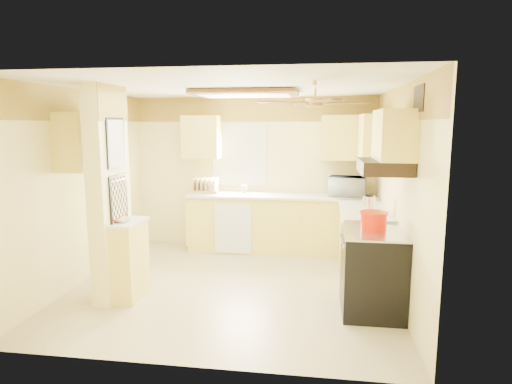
# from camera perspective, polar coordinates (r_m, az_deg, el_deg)

# --- Properties ---
(floor) EXTENTS (4.00, 4.00, 0.00)m
(floor) POSITION_cam_1_polar(r_m,az_deg,el_deg) (5.67, -3.09, -12.31)
(floor) COLOR tan
(floor) RESTS_ON ground
(ceiling) EXTENTS (4.00, 4.00, 0.00)m
(ceiling) POSITION_cam_1_polar(r_m,az_deg,el_deg) (5.30, -3.32, 13.77)
(ceiling) COLOR white
(ceiling) RESTS_ON wall_back
(wall_back) EXTENTS (4.00, 0.00, 4.00)m
(wall_back) POSITION_cam_1_polar(r_m,az_deg,el_deg) (7.20, -0.25, 2.57)
(wall_back) COLOR #FFED9B
(wall_back) RESTS_ON floor
(wall_front) EXTENTS (4.00, 0.00, 4.00)m
(wall_front) POSITION_cam_1_polar(r_m,az_deg,el_deg) (3.53, -9.23, -4.39)
(wall_front) COLOR #FFED9B
(wall_front) RESTS_ON floor
(wall_left) EXTENTS (0.00, 3.80, 3.80)m
(wall_left) POSITION_cam_1_polar(r_m,az_deg,el_deg) (6.05, -22.11, 0.67)
(wall_left) COLOR #FFED9B
(wall_left) RESTS_ON floor
(wall_right) EXTENTS (0.00, 3.80, 3.80)m
(wall_right) POSITION_cam_1_polar(r_m,az_deg,el_deg) (5.33, 18.41, -0.19)
(wall_right) COLOR #FFED9B
(wall_right) RESTS_ON floor
(wallpaper_border) EXTENTS (4.00, 0.02, 0.40)m
(wallpaper_border) POSITION_cam_1_polar(r_m,az_deg,el_deg) (7.13, -0.28, 10.96)
(wallpaper_border) COLOR gold
(wallpaper_border) RESTS_ON wall_back
(partition_column) EXTENTS (0.20, 0.70, 2.50)m
(partition_column) POSITION_cam_1_polar(r_m,az_deg,el_deg) (5.27, -18.97, -0.32)
(partition_column) COLOR #FFED9B
(partition_column) RESTS_ON floor
(partition_ledge) EXTENTS (0.25, 0.55, 0.90)m
(partition_ledge) POSITION_cam_1_polar(r_m,az_deg,el_deg) (5.36, -16.40, -8.86)
(partition_ledge) COLOR #FFEC68
(partition_ledge) RESTS_ON floor
(ledge_top) EXTENTS (0.28, 0.58, 0.04)m
(ledge_top) POSITION_cam_1_polar(r_m,az_deg,el_deg) (5.23, -16.63, -3.95)
(ledge_top) COLOR silver
(ledge_top) RESTS_ON partition_ledge
(lower_cabinets_back) EXTENTS (3.00, 0.60, 0.90)m
(lower_cabinets_back) POSITION_cam_1_polar(r_m,az_deg,el_deg) (6.99, 3.47, -4.31)
(lower_cabinets_back) COLOR #FFEC68
(lower_cabinets_back) RESTS_ON floor
(lower_cabinets_right) EXTENTS (0.60, 1.40, 0.90)m
(lower_cabinets_right) POSITION_cam_1_polar(r_m,az_deg,el_deg) (6.03, 14.19, -6.74)
(lower_cabinets_right) COLOR #FFEC68
(lower_cabinets_right) RESTS_ON floor
(countertop_back) EXTENTS (3.04, 0.64, 0.04)m
(countertop_back) POSITION_cam_1_polar(r_m,az_deg,el_deg) (6.88, 3.50, -0.52)
(countertop_back) COLOR silver
(countertop_back) RESTS_ON lower_cabinets_back
(countertop_right) EXTENTS (0.64, 1.44, 0.04)m
(countertop_right) POSITION_cam_1_polar(r_m,az_deg,el_deg) (5.92, 14.27, -2.36)
(countertop_right) COLOR silver
(countertop_right) RESTS_ON lower_cabinets_right
(dishwasher_panel) EXTENTS (0.58, 0.02, 0.80)m
(dishwasher_panel) POSITION_cam_1_polar(r_m,az_deg,el_deg) (6.79, -3.09, -4.88)
(dishwasher_panel) COLOR white
(dishwasher_panel) RESTS_ON lower_cabinets_back
(window) EXTENTS (0.92, 0.02, 1.02)m
(window) POSITION_cam_1_polar(r_m,az_deg,el_deg) (7.20, -2.25, 4.96)
(window) COLOR white
(window) RESTS_ON wall_back
(upper_cab_back_left) EXTENTS (0.60, 0.35, 0.70)m
(upper_cab_back_left) POSITION_cam_1_polar(r_m,az_deg,el_deg) (7.16, -7.27, 7.28)
(upper_cab_back_left) COLOR #FFEC68
(upper_cab_back_left) RESTS_ON wall_back
(upper_cab_back_right) EXTENTS (0.90, 0.35, 0.70)m
(upper_cab_back_right) POSITION_cam_1_polar(r_m,az_deg,el_deg) (6.92, 12.43, 7.08)
(upper_cab_back_right) COLOR #FFEC68
(upper_cab_back_right) RESTS_ON wall_back
(upper_cab_right) EXTENTS (0.35, 1.00, 0.70)m
(upper_cab_right) POSITION_cam_1_polar(r_m,az_deg,el_deg) (6.48, 15.18, 6.86)
(upper_cab_right) COLOR #FFEC68
(upper_cab_right) RESTS_ON wall_right
(upper_cab_left_wall) EXTENTS (0.35, 0.75, 0.70)m
(upper_cab_left_wall) POSITION_cam_1_polar(r_m,az_deg,el_deg) (5.70, -22.20, 6.25)
(upper_cab_left_wall) COLOR #FFEC68
(upper_cab_left_wall) RESTS_ON wall_left
(upper_cab_over_stove) EXTENTS (0.35, 0.76, 0.52)m
(upper_cab_over_stove) POSITION_cam_1_polar(r_m,az_deg,el_deg) (4.69, 17.91, 7.24)
(upper_cab_over_stove) COLOR #FFEC68
(upper_cab_over_stove) RESTS_ON wall_right
(stove) EXTENTS (0.68, 0.77, 0.92)m
(stove) POSITION_cam_1_polar(r_m,az_deg,el_deg) (4.94, 15.25, -10.22)
(stove) COLOR black
(stove) RESTS_ON floor
(range_hood) EXTENTS (0.50, 0.76, 0.14)m
(range_hood) POSITION_cam_1_polar(r_m,az_deg,el_deg) (4.70, 16.69, 3.26)
(range_hood) COLOR black
(range_hood) RESTS_ON upper_cab_over_stove
(poster_menu) EXTENTS (0.02, 0.42, 0.57)m
(poster_menu) POSITION_cam_1_polar(r_m,az_deg,el_deg) (5.16, -18.20, 6.24)
(poster_menu) COLOR black
(poster_menu) RESTS_ON partition_column
(poster_nashville) EXTENTS (0.02, 0.42, 0.57)m
(poster_nashville) POSITION_cam_1_polar(r_m,az_deg,el_deg) (5.23, -17.85, -0.89)
(poster_nashville) COLOR black
(poster_nashville) RESTS_ON partition_column
(ceiling_light_panel) EXTENTS (1.35, 0.95, 0.06)m
(ceiling_light_panel) POSITION_cam_1_polar(r_m,az_deg,el_deg) (5.77, -1.32, 12.95)
(ceiling_light_panel) COLOR brown
(ceiling_light_panel) RESTS_ON ceiling
(ceiling_fan) EXTENTS (1.15, 1.15, 0.26)m
(ceiling_fan) POSITION_cam_1_polar(r_m,az_deg,el_deg) (4.48, 7.78, 11.82)
(ceiling_fan) COLOR gold
(ceiling_fan) RESTS_ON ceiling
(vent_grate) EXTENTS (0.02, 0.40, 0.25)m
(vent_grate) POSITION_cam_1_polar(r_m,az_deg,el_deg) (4.39, 20.95, 11.56)
(vent_grate) COLOR black
(vent_grate) RESTS_ON wall_right
(microwave) EXTENTS (0.61, 0.46, 0.31)m
(microwave) POSITION_cam_1_polar(r_m,az_deg,el_deg) (6.87, 12.08, 0.75)
(microwave) COLOR white
(microwave) RESTS_ON countertop_back
(bowl) EXTENTS (0.23, 0.23, 0.05)m
(bowl) POSITION_cam_1_polar(r_m,az_deg,el_deg) (5.20, -17.36, -3.59)
(bowl) COLOR white
(bowl) RESTS_ON ledge_top
(dutch_oven) EXTENTS (0.30, 0.30, 0.20)m
(dutch_oven) POSITION_cam_1_polar(r_m,az_deg,el_deg) (4.86, 15.40, -3.71)
(dutch_oven) COLOR red
(dutch_oven) RESTS_ON stove
(kettle) EXTENTS (0.16, 0.16, 0.24)m
(kettle) POSITION_cam_1_polar(r_m,az_deg,el_deg) (5.66, 14.81, -1.52)
(kettle) COLOR silver
(kettle) RESTS_ON countertop_right
(dish_rack) EXTENTS (0.44, 0.34, 0.24)m
(dish_rack) POSITION_cam_1_polar(r_m,az_deg,el_deg) (7.12, -6.79, 0.62)
(dish_rack) COLOR tan
(dish_rack) RESTS_ON countertop_back
(utensil_crock) EXTENTS (0.10, 0.10, 0.19)m
(utensil_crock) POSITION_cam_1_polar(r_m,az_deg,el_deg) (7.09, -1.59, 0.46)
(utensil_crock) COLOR white
(utensil_crock) RESTS_ON countertop_back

